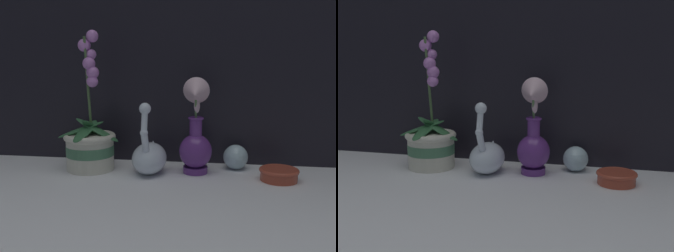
% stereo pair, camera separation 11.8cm
% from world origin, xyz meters
% --- Properties ---
extents(ground_plane, '(2.80, 2.80, 0.00)m').
position_xyz_m(ground_plane, '(0.00, 0.00, 0.00)').
color(ground_plane, white).
extents(orchid_potted_plant, '(0.20, 0.19, 0.43)m').
position_xyz_m(orchid_potted_plant, '(-0.28, 0.12, 0.09)').
color(orchid_potted_plant, beige).
rests_on(orchid_potted_plant, ground_plane).
extents(swan_figurine, '(0.10, 0.18, 0.22)m').
position_xyz_m(swan_figurine, '(-0.08, 0.11, 0.05)').
color(swan_figurine, silver).
rests_on(swan_figurine, ground_plane).
extents(blue_vase, '(0.10, 0.11, 0.29)m').
position_xyz_m(blue_vase, '(0.05, 0.13, 0.11)').
color(blue_vase, '#602D7F').
rests_on(blue_vase, ground_plane).
extents(glass_sphere, '(0.08, 0.08, 0.08)m').
position_xyz_m(glass_sphere, '(0.18, 0.19, 0.04)').
color(glass_sphere, silver).
rests_on(glass_sphere, ground_plane).
extents(amber_dish, '(0.11, 0.11, 0.04)m').
position_xyz_m(amber_dish, '(0.30, 0.09, 0.02)').
color(amber_dish, '#A8422D').
rests_on(amber_dish, ground_plane).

